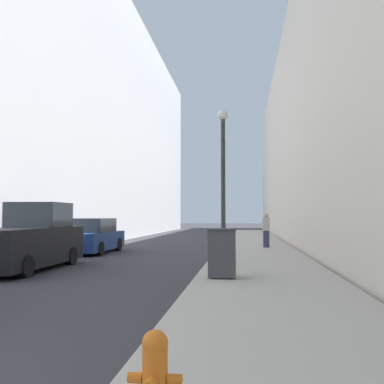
{
  "coord_description": "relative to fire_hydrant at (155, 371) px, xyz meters",
  "views": [
    {
      "loc": [
        4.72,
        -2.71,
        1.76
      ],
      "look_at": [
        2.09,
        19.13,
        3.0
      ],
      "focal_mm": 40.0,
      "sensor_mm": 36.0,
      "label": 1
    }
  ],
  "objects": [
    {
      "name": "sidewalk_right",
      "position": [
        1.37,
        17.19,
        -0.43
      ],
      "size": [
        3.9,
        60.0,
        0.12
      ],
      "color": "#ADA89E",
      "rests_on": "ground"
    },
    {
      "name": "building_left_glass",
      "position": [
        -13.93,
        25.19,
        8.91
      ],
      "size": [
        12.0,
        60.0,
        18.79
      ],
      "color": "#BCBCC1",
      "rests_on": "ground"
    },
    {
      "name": "building_right_stone",
      "position": [
        9.42,
        25.19,
        6.62
      ],
      "size": [
        12.0,
        60.0,
        14.22
      ],
      "color": "beige",
      "rests_on": "ground"
    },
    {
      "name": "fire_hydrant",
      "position": [
        0.0,
        0.0,
        0.0
      ],
      "size": [
        0.45,
        0.34,
        0.7
      ],
      "color": "orange",
      "rests_on": "sidewalk_right"
    },
    {
      "name": "trash_bin",
      "position": [
        0.16,
        7.94,
        0.3
      ],
      "size": [
        0.74,
        0.68,
        1.3
      ],
      "color": "#3D3D42",
      "rests_on": "sidewalk_right"
    },
    {
      "name": "lamppost",
      "position": [
        0.04,
        11.28,
        2.65
      ],
      "size": [
        0.38,
        0.38,
        5.36
      ],
      "color": "#2D332D",
      "rests_on": "sidewalk_right"
    },
    {
      "name": "pickup_truck",
      "position": [
        -6.34,
        9.89,
        0.45
      ],
      "size": [
        2.01,
        5.22,
        2.23
      ],
      "color": "black",
      "rests_on": "ground"
    },
    {
      "name": "parked_sedan_near",
      "position": [
        -6.42,
        16.34,
        0.27
      ],
      "size": [
        1.81,
        4.7,
        1.65
      ],
      "color": "navy",
      "rests_on": "ground"
    },
    {
      "name": "pedestrian_on_sidewalk",
      "position": [
        1.91,
        19.19,
        0.54
      ],
      "size": [
        0.36,
        0.24,
        1.79
      ],
      "color": "#2D3347",
      "rests_on": "sidewalk_right"
    }
  ]
}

